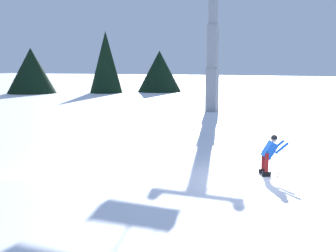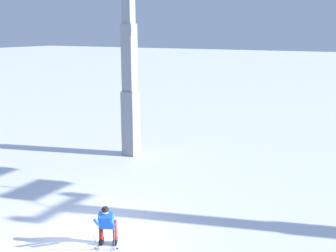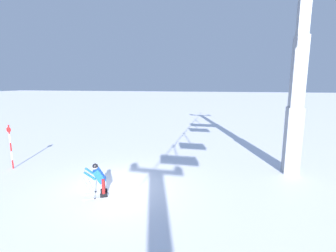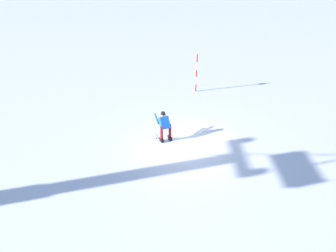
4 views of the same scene
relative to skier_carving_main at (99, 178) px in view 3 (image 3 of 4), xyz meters
The scene contains 4 objects.
ground_plane 1.35m from the skier_carving_main, 156.22° to the left, with size 260.00×260.00×0.00m, color white.
skier_carving_main is the anchor object (origin of this frame).
lift_tower_near 10.15m from the skier_carving_main, 119.39° to the left, with size 0.73×2.99×10.69m.
trail_marker_pole 6.50m from the skier_carving_main, 106.85° to the right, with size 0.07×0.28×2.39m.
Camera 3 is at (9.48, 4.40, 4.53)m, focal length 26.06 mm.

